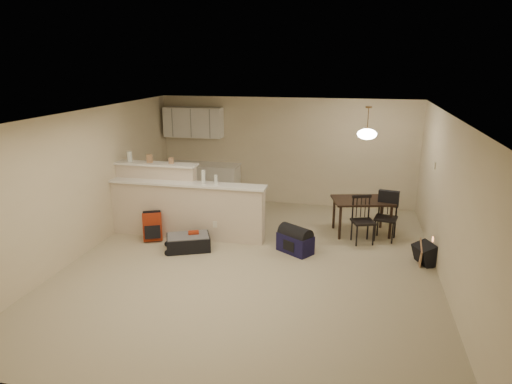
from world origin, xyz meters
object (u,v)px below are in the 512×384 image
(dining_chair_far, at_px, (386,217))
(black_daypack, at_px, (426,254))
(dining_chair_near, at_px, (363,220))
(suitcase, at_px, (188,243))
(red_backpack, at_px, (152,227))
(navy_duffel, at_px, (295,243))
(pendant_lamp, at_px, (367,134))
(dining_table, at_px, (362,204))

(dining_chair_far, distance_m, black_daypack, 1.18)
(dining_chair_near, height_order, black_daypack, dining_chair_near)
(suitcase, xyz_separation_m, red_backpack, (-0.83, 0.30, 0.13))
(red_backpack, xyz_separation_m, navy_duffel, (2.74, 0.00, -0.09))
(dining_chair_near, relative_size, suitcase, 1.16)
(pendant_lamp, bearing_deg, red_backpack, -162.67)
(dining_table, bearing_deg, dining_chair_near, -101.31)
(pendant_lamp, distance_m, black_daypack, 2.43)
(dining_chair_far, relative_size, suitcase, 1.19)
(suitcase, bearing_deg, dining_chair_far, -3.58)
(dining_chair_near, distance_m, red_backpack, 3.97)
(dining_table, height_order, pendant_lamp, pendant_lamp)
(dining_chair_far, bearing_deg, dining_table, 163.00)
(pendant_lamp, xyz_separation_m, black_daypack, (1.07, -1.21, -1.82))
(dining_chair_far, distance_m, red_backpack, 4.43)
(red_backpack, bearing_deg, dining_chair_near, -13.98)
(dining_chair_near, xyz_separation_m, suitcase, (-3.07, -1.01, -0.32))
(red_backpack, bearing_deg, dining_chair_far, -11.73)
(dining_table, bearing_deg, black_daypack, -62.64)
(dining_chair_near, bearing_deg, pendant_lamp, 73.64)
(pendant_lamp, xyz_separation_m, red_backpack, (-3.88, -1.21, -1.73))
(dining_table, bearing_deg, dining_chair_far, -42.89)
(black_daypack, bearing_deg, navy_duffel, 65.94)
(black_daypack, bearing_deg, suitcase, 70.06)
(dining_chair_far, bearing_deg, navy_duffel, -136.99)
(dining_table, relative_size, dining_chair_far, 1.39)
(navy_duffel, bearing_deg, dining_chair_far, 64.80)
(dining_chair_near, height_order, red_backpack, dining_chair_near)
(dining_chair_near, relative_size, black_daypack, 2.29)
(suitcase, distance_m, black_daypack, 4.13)
(pendant_lamp, relative_size, black_daypack, 1.59)
(dining_table, xyz_separation_m, suitcase, (-3.05, -1.51, -0.49))
(red_backpack, bearing_deg, navy_duffel, -24.32)
(dining_table, xyz_separation_m, dining_chair_far, (0.45, -0.24, -0.16))
(dining_table, xyz_separation_m, navy_duffel, (-1.14, -1.21, -0.45))
(dining_table, distance_m, pendant_lamp, 1.37)
(red_backpack, bearing_deg, black_daypack, -24.32)
(dining_table, xyz_separation_m, pendant_lamp, (-0.00, 0.00, 1.37))
(dining_chair_far, bearing_deg, suitcase, -148.43)
(dining_chair_far, bearing_deg, dining_chair_near, -137.25)
(dining_table, distance_m, dining_chair_near, 0.53)
(suitcase, height_order, navy_duffel, navy_duffel)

